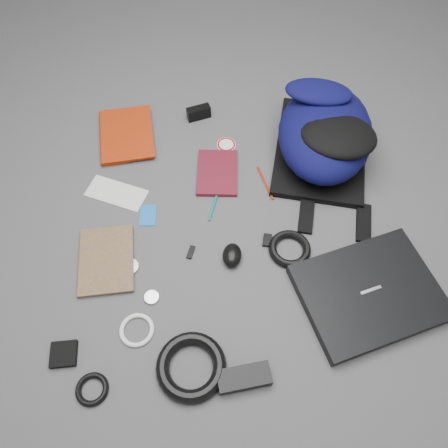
{
  "coord_description": "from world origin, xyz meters",
  "views": [
    {
      "loc": [
        -0.04,
        -0.75,
        1.27
      ],
      "look_at": [
        0.0,
        0.0,
        0.02
      ],
      "focal_mm": 35.0,
      "sensor_mm": 36.0,
      "label": 1
    }
  ],
  "objects": [
    {
      "name": "envelope",
      "position": [
        -0.37,
        0.16,
        0.0
      ],
      "size": [
        0.23,
        0.17,
        0.0
      ],
      "primitive_type": "cube",
      "rotation": [
        0.0,
        0.0,
        -0.41
      ],
      "color": "silver",
      "rests_on": "ground"
    },
    {
      "name": "pen_teal",
      "position": [
        -0.03,
        0.1,
        0.0
      ],
      "size": [
        0.05,
        0.15,
        0.01
      ],
      "primitive_type": "cylinder",
      "rotation": [
        1.57,
        0.0,
        -0.3
      ],
      "color": "#0D7279",
      "rests_on": "ground"
    },
    {
      "name": "mouse",
      "position": [
        0.02,
        -0.12,
        0.02
      ],
      "size": [
        0.07,
        0.09,
        0.04
      ],
      "primitive_type": "ellipsoid",
      "rotation": [
        0.0,
        0.0,
        -0.14
      ],
      "color": "black",
      "rests_on": "ground"
    },
    {
      "name": "laptop",
      "position": [
        0.43,
        -0.27,
        0.02
      ],
      "size": [
        0.48,
        0.42,
        0.04
      ],
      "primitive_type": "cube",
      "rotation": [
        0.0,
        0.0,
        0.28
      ],
      "color": "black",
      "rests_on": "ground"
    },
    {
      "name": "white_cable_coil",
      "position": [
        -0.28,
        -0.34,
        0.01
      ],
      "size": [
        0.1,
        0.1,
        0.01
      ],
      "primitive_type": "torus",
      "rotation": [
        0.0,
        0.0,
        0.01
      ],
      "color": "white",
      "rests_on": "ground"
    },
    {
      "name": "textbook_red",
      "position": [
        -0.45,
        0.41,
        0.01
      ],
      "size": [
        0.23,
        0.29,
        0.03
      ],
      "primitive_type": "imported",
      "rotation": [
        0.0,
        0.0,
        0.11
      ],
      "color": "#932308",
      "rests_on": "ground"
    },
    {
      "name": "sticker_disc",
      "position": [
        0.03,
        0.36,
        0.0
      ],
      "size": [
        0.1,
        0.1,
        0.0
      ],
      "primitive_type": "cylinder",
      "rotation": [
        0.0,
        0.0,
        -0.43
      ],
      "color": "white",
      "rests_on": "ground"
    },
    {
      "name": "power_cord_coil",
      "position": [
        -0.12,
        -0.46,
        0.02
      ],
      "size": [
        0.26,
        0.26,
        0.04
      ],
      "primitive_type": "torus",
      "rotation": [
        0.0,
        0.0,
        -0.43
      ],
      "color": "black",
      "rests_on": "ground"
    },
    {
      "name": "id_badge",
      "position": [
        -0.26,
        0.06,
        0.0
      ],
      "size": [
        0.06,
        0.09,
        0.0
      ],
      "primitive_type": "cube",
      "rotation": [
        0.0,
        0.0,
        -0.04
      ],
      "color": "blue",
      "rests_on": "ground"
    },
    {
      "name": "comic_book",
      "position": [
        -0.47,
        -0.11,
        0.01
      ],
      "size": [
        0.19,
        0.25,
        0.02
      ],
      "primitive_type": "imported",
      "rotation": [
        0.0,
        0.0,
        0.06
      ],
      "color": "#CB9A0E",
      "rests_on": "ground"
    },
    {
      "name": "backpack",
      "position": [
        0.38,
        0.31,
        0.11
      ],
      "size": [
        0.46,
        0.58,
        0.21
      ],
      "primitive_type": null,
      "rotation": [
        0.0,
        0.0,
        -0.24
      ],
      "color": "black",
      "rests_on": "ground"
    },
    {
      "name": "ground",
      "position": [
        0.0,
        0.0,
        0.0
      ],
      "size": [
        4.0,
        4.0,
        0.0
      ],
      "primitive_type": "plane",
      "color": "#4F4F51",
      "rests_on": "ground"
    },
    {
      "name": "key_fob",
      "position": [
        0.14,
        -0.06,
        0.01
      ],
      "size": [
        0.04,
        0.05,
        0.01
      ],
      "primitive_type": "cube",
      "rotation": [
        0.0,
        0.0,
        -0.22
      ],
      "color": "black",
      "rests_on": "ground"
    },
    {
      "name": "pen_red",
      "position": [
        0.16,
        0.17,
        0.0
      ],
      "size": [
        0.05,
        0.15,
        0.01
      ],
      "primitive_type": "cylinder",
      "rotation": [
        1.57,
        0.0,
        0.26
      ],
      "color": "#A1280C",
      "rests_on": "ground"
    },
    {
      "name": "usb_black",
      "position": [
        -0.11,
        -0.09,
        0.0
      ],
      "size": [
        0.03,
        0.05,
        0.01
      ],
      "primitive_type": "cube",
      "rotation": [
        0.0,
        0.0,
        -0.33
      ],
      "color": "black",
      "rests_on": "ground"
    },
    {
      "name": "pouch",
      "position": [
        -0.48,
        -0.4,
        0.01
      ],
      "size": [
        0.08,
        0.08,
        0.02
      ],
      "primitive_type": "cube",
      "rotation": [
        0.0,
        0.0,
        0.04
      ],
      "color": "black",
      "rests_on": "ground"
    },
    {
      "name": "power_brick",
      "position": [
        0.03,
        -0.5,
        0.02
      ],
      "size": [
        0.15,
        0.08,
        0.04
      ],
      "primitive_type": "cube",
      "rotation": [
        0.0,
        0.0,
        0.13
      ],
      "color": "black",
      "rests_on": "ground"
    },
    {
      "name": "cable_coil",
      "position": [
        0.21,
        -0.1,
        0.01
      ],
      "size": [
        0.16,
        0.16,
        0.03
      ],
      "primitive_type": "torus",
      "rotation": [
        0.0,
        0.0,
        0.2
      ],
      "color": "black",
      "rests_on": "ground"
    },
    {
      "name": "headphone_right",
      "position": [
        -0.24,
        -0.24,
        0.01
      ],
      "size": [
        0.05,
        0.05,
        0.01
      ],
      "primitive_type": "cylinder",
      "rotation": [
        0.0,
        0.0,
        0.07
      ],
      "color": "silver",
      "rests_on": "ground"
    },
    {
      "name": "earbud_coil",
      "position": [
        -0.39,
        -0.5,
        0.01
      ],
      "size": [
        0.12,
        0.12,
        0.02
      ],
      "primitive_type": "torus",
      "rotation": [
        0.0,
        0.0,
        -0.39
      ],
      "color": "black",
      "rests_on": "ground"
    },
    {
      "name": "dvd_case",
      "position": [
        -0.01,
        0.23,
        0.01
      ],
      "size": [
        0.16,
        0.21,
        0.02
      ],
      "primitive_type": "cube",
      "rotation": [
        0.0,
        0.0,
        -0.08
      ],
      "color": "#4A0E18",
      "rests_on": "ground"
    },
    {
      "name": "headphone_left",
      "position": [
        -0.31,
        -0.14,
        0.01
      ],
      "size": [
        0.07,
        0.07,
        0.01
      ],
      "primitive_type": "cylinder",
      "rotation": [
        0.0,
        0.0,
        0.43
      ],
      "color": "#B6B5B8",
      "rests_on": "ground"
    },
    {
      "name": "compact_camera",
      "position": [
        -0.07,
        0.51,
        0.03
      ],
      "size": [
        0.1,
        0.06,
        0.05
      ],
      "primitive_type": "cube",
      "rotation": [
        0.0,
        0.0,
        0.29
      ],
      "color": "black",
      "rests_on": "ground"
    }
  ]
}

